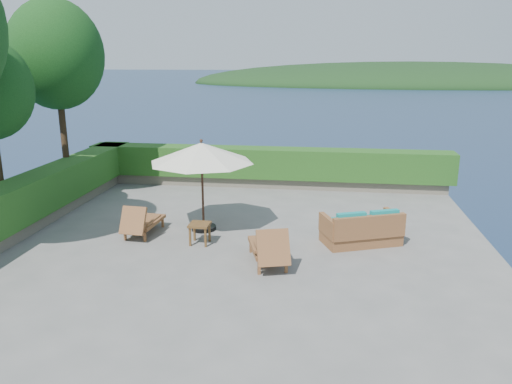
# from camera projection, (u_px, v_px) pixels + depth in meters

# --- Properties ---
(ground) EXTENTS (12.00, 12.00, 0.00)m
(ground) POSITION_uv_depth(u_px,v_px,m) (239.00, 244.00, 11.96)
(ground) COLOR gray
(ground) RESTS_ON ground
(foundation) EXTENTS (12.00, 12.00, 3.00)m
(foundation) POSITION_uv_depth(u_px,v_px,m) (240.00, 303.00, 12.37)
(foundation) COLOR #5C5549
(foundation) RESTS_ON ocean
(ocean) EXTENTS (600.00, 600.00, 0.00)m
(ocean) POSITION_uv_depth(u_px,v_px,m) (240.00, 354.00, 12.75)
(ocean) COLOR #162645
(ocean) RESTS_ON ground
(offshore_island) EXTENTS (126.00, 57.60, 12.60)m
(offshore_island) POSITION_uv_depth(u_px,v_px,m) (408.00, 84.00, 143.23)
(offshore_island) COLOR black
(offshore_island) RESTS_ON ocean
(planter_wall_far) EXTENTS (12.00, 0.60, 0.36)m
(planter_wall_far) POSITION_uv_depth(u_px,v_px,m) (267.00, 182.00, 17.27)
(planter_wall_far) COLOR gray
(planter_wall_far) RESTS_ON ground
(planter_wall_left) EXTENTS (0.60, 12.00, 0.36)m
(planter_wall_left) POSITION_uv_depth(u_px,v_px,m) (22.00, 227.00, 12.67)
(planter_wall_left) COLOR gray
(planter_wall_left) RESTS_ON ground
(hedge_far) EXTENTS (12.40, 0.90, 1.00)m
(hedge_far) POSITION_uv_depth(u_px,v_px,m) (267.00, 163.00, 17.10)
(hedge_far) COLOR #1C4213
(hedge_far) RESTS_ON planter_wall_far
(hedge_left) EXTENTS (0.90, 12.40, 1.00)m
(hedge_left) POSITION_uv_depth(u_px,v_px,m) (19.00, 201.00, 12.50)
(hedge_left) COLOR #1C4213
(hedge_left) RESTS_ON planter_wall_left
(tree_far) EXTENTS (2.80, 2.80, 6.03)m
(tree_far) POSITION_uv_depth(u_px,v_px,m) (56.00, 55.00, 14.68)
(tree_far) COLOR #3B2717
(tree_far) RESTS_ON ground
(patio_umbrella) EXTENTS (2.74, 2.74, 2.38)m
(patio_umbrella) POSITION_uv_depth(u_px,v_px,m) (202.00, 154.00, 12.47)
(patio_umbrella) COLOR black
(patio_umbrella) RESTS_ON ground
(lounge_left) EXTENTS (0.74, 1.53, 0.86)m
(lounge_left) POSITION_uv_depth(u_px,v_px,m) (142.00, 222.00, 12.49)
(lounge_left) COLOR brown
(lounge_left) RESTS_ON ground
(lounge_right) EXTENTS (1.11, 1.77, 0.95)m
(lounge_right) POSITION_uv_depth(u_px,v_px,m) (269.00, 248.00, 10.69)
(lounge_right) COLOR brown
(lounge_right) RESTS_ON ground
(side_table) EXTENTS (0.49, 0.49, 0.51)m
(side_table) POSITION_uv_depth(u_px,v_px,m) (200.00, 227.00, 11.90)
(side_table) COLOR brown
(side_table) RESTS_ON ground
(wicker_loveseat) EXTENTS (2.03, 1.54, 0.90)m
(wicker_loveseat) POSITION_uv_depth(u_px,v_px,m) (362.00, 230.00, 11.90)
(wicker_loveseat) COLOR brown
(wicker_loveseat) RESTS_ON ground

